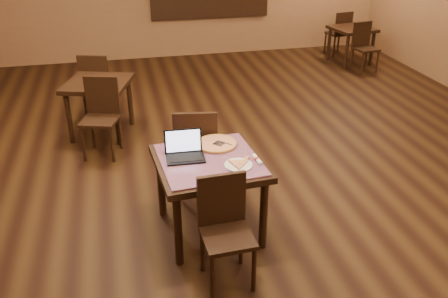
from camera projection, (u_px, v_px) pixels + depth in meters
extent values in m
plane|color=black|center=(257.00, 177.00, 5.36)|extent=(10.00, 10.00, 0.00)
cylinder|color=black|center=(178.00, 230.00, 3.92)|extent=(0.07, 0.07, 0.71)
cylinder|color=black|center=(161.00, 184.00, 4.56)|extent=(0.07, 0.07, 0.71)
cylinder|color=black|center=(264.00, 214.00, 4.12)|extent=(0.07, 0.07, 0.71)
cylinder|color=black|center=(236.00, 172.00, 4.77)|extent=(0.07, 0.07, 0.71)
cube|color=black|center=(209.00, 163.00, 4.17)|extent=(0.99, 0.99, 0.06)
cube|color=#1B20B3|center=(209.00, 160.00, 4.16)|extent=(0.90, 0.90, 0.02)
cylinder|color=black|center=(212.00, 278.00, 3.62)|extent=(0.04, 0.04, 0.42)
cylinder|color=black|center=(202.00, 250.00, 3.91)|extent=(0.04, 0.04, 0.42)
cylinder|color=black|center=(254.00, 270.00, 3.70)|extent=(0.04, 0.04, 0.42)
cylinder|color=black|center=(241.00, 243.00, 3.99)|extent=(0.04, 0.04, 0.42)
cube|color=black|center=(227.00, 237.00, 3.70)|extent=(0.41, 0.41, 0.04)
cube|color=black|center=(221.00, 199.00, 3.74)|extent=(0.39, 0.05, 0.45)
cylinder|color=black|center=(213.00, 163.00, 5.18)|extent=(0.04, 0.04, 0.46)
cylinder|color=black|center=(215.00, 181.00, 4.85)|extent=(0.04, 0.04, 0.46)
cylinder|color=black|center=(179.00, 164.00, 5.16)|extent=(0.04, 0.04, 0.46)
cylinder|color=black|center=(179.00, 182.00, 4.83)|extent=(0.04, 0.04, 0.46)
cube|color=black|center=(196.00, 151.00, 4.89)|extent=(0.50, 0.50, 0.04)
cube|color=black|center=(195.00, 136.00, 4.59)|extent=(0.43, 0.11, 0.49)
cube|color=black|center=(186.00, 158.00, 4.15)|extent=(0.34, 0.25, 0.02)
cube|color=black|center=(183.00, 141.00, 4.20)|extent=(0.34, 0.07, 0.22)
cube|color=#B3BBE2|center=(183.00, 141.00, 4.20)|extent=(0.30, 0.05, 0.19)
cylinder|color=white|center=(238.00, 165.00, 4.04)|extent=(0.24, 0.24, 0.01)
cylinder|color=silver|center=(217.00, 145.00, 4.38)|extent=(0.38, 0.38, 0.01)
cylinder|color=beige|center=(217.00, 144.00, 4.38)|extent=(0.36, 0.36, 0.02)
torus|color=#C5893F|center=(217.00, 143.00, 4.38)|extent=(0.37, 0.37, 0.02)
cube|color=silver|center=(219.00, 144.00, 4.36)|extent=(0.22, 0.23, 0.01)
cylinder|color=white|center=(257.00, 160.00, 4.11)|extent=(0.05, 0.17, 0.04)
cylinder|color=#AD2315|center=(257.00, 160.00, 4.11)|extent=(0.04, 0.03, 0.04)
cylinder|color=black|center=(347.00, 52.00, 8.76)|extent=(0.06, 0.06, 0.64)
cylinder|color=black|center=(329.00, 44.00, 9.24)|extent=(0.06, 0.06, 0.64)
cylinder|color=black|center=(372.00, 48.00, 8.96)|extent=(0.06, 0.06, 0.64)
cylinder|color=black|center=(354.00, 41.00, 9.43)|extent=(0.06, 0.06, 0.64)
cube|color=black|center=(352.00, 29.00, 8.95)|extent=(0.83, 0.83, 0.05)
cylinder|color=black|center=(362.00, 64.00, 8.46)|extent=(0.04, 0.04, 0.41)
cylinder|color=black|center=(351.00, 59.00, 8.72)|extent=(0.04, 0.04, 0.41)
cylinder|color=black|center=(377.00, 62.00, 8.57)|extent=(0.04, 0.04, 0.41)
cylinder|color=black|center=(366.00, 57.00, 8.83)|extent=(0.04, 0.04, 0.41)
cube|color=black|center=(366.00, 49.00, 8.54)|extent=(0.44, 0.44, 0.04)
cube|color=black|center=(362.00, 34.00, 8.58)|extent=(0.38, 0.10, 0.43)
cylinder|color=black|center=(338.00, 42.00, 9.85)|extent=(0.04, 0.04, 0.41)
cylinder|color=black|center=(348.00, 45.00, 9.58)|extent=(0.04, 0.04, 0.41)
cylinder|color=black|center=(325.00, 43.00, 9.74)|extent=(0.04, 0.04, 0.41)
cylinder|color=black|center=(334.00, 47.00, 9.47)|extent=(0.04, 0.04, 0.41)
cube|color=black|center=(338.00, 33.00, 9.56)|extent=(0.44, 0.44, 0.04)
cube|color=black|center=(344.00, 23.00, 9.31)|extent=(0.38, 0.10, 0.43)
cylinder|color=black|center=(69.00, 118.00, 5.99)|extent=(0.07, 0.07, 0.69)
cylinder|color=black|center=(86.00, 100.00, 6.54)|extent=(0.07, 0.07, 0.69)
cylinder|color=black|center=(117.00, 119.00, 5.95)|extent=(0.07, 0.07, 0.69)
cylinder|color=black|center=(130.00, 101.00, 6.50)|extent=(0.07, 0.07, 0.69)
cube|color=black|center=(98.00, 84.00, 6.08)|extent=(0.98, 0.98, 0.06)
cylinder|color=black|center=(83.00, 144.00, 5.61)|extent=(0.04, 0.04, 0.44)
cylinder|color=black|center=(93.00, 132.00, 5.92)|extent=(0.04, 0.04, 0.44)
cylinder|color=black|center=(112.00, 145.00, 5.59)|extent=(0.04, 0.04, 0.44)
cylinder|color=black|center=(120.00, 133.00, 5.90)|extent=(0.04, 0.04, 0.44)
cube|color=black|center=(100.00, 120.00, 5.64)|extent=(0.51, 0.51, 0.04)
cube|color=black|center=(102.00, 95.00, 5.69)|extent=(0.40, 0.16, 0.47)
cylinder|color=black|center=(117.00, 97.00, 6.99)|extent=(0.04, 0.04, 0.44)
cylinder|color=black|center=(110.00, 106.00, 6.68)|extent=(0.04, 0.04, 0.44)
cylinder|color=black|center=(94.00, 96.00, 7.01)|extent=(0.04, 0.04, 0.44)
cylinder|color=black|center=(86.00, 105.00, 6.70)|extent=(0.04, 0.04, 0.44)
cube|color=black|center=(100.00, 85.00, 6.74)|extent=(0.51, 0.51, 0.04)
cube|color=black|center=(93.00, 72.00, 6.46)|extent=(0.40, 0.16, 0.47)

